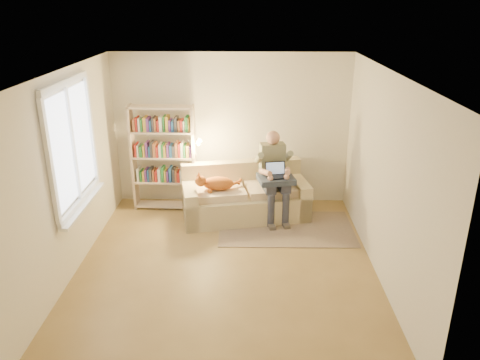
{
  "coord_description": "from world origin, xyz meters",
  "views": [
    {
      "loc": [
        0.3,
        -5.5,
        3.4
      ],
      "look_at": [
        0.17,
        1.0,
        0.87
      ],
      "focal_mm": 35.0,
      "sensor_mm": 36.0,
      "label": 1
    }
  ],
  "objects_px": {
    "sofa": "(245,198)",
    "bookshelf": "(164,153)",
    "person": "(274,171)",
    "cat": "(216,183)",
    "laptop": "(276,173)"
  },
  "relations": [
    {
      "from": "sofa",
      "to": "cat",
      "type": "relative_size",
      "value": 2.98
    },
    {
      "from": "laptop",
      "to": "cat",
      "type": "bearing_deg",
      "value": 170.9
    },
    {
      "from": "person",
      "to": "cat",
      "type": "relative_size",
      "value": 2.0
    },
    {
      "from": "person",
      "to": "laptop",
      "type": "distance_m",
      "value": 0.13
    },
    {
      "from": "sofa",
      "to": "cat",
      "type": "distance_m",
      "value": 0.62
    },
    {
      "from": "cat",
      "to": "sofa",
      "type": "bearing_deg",
      "value": 14.73
    },
    {
      "from": "cat",
      "to": "laptop",
      "type": "bearing_deg",
      "value": -9.1
    },
    {
      "from": "cat",
      "to": "person",
      "type": "bearing_deg",
      "value": -1.45
    },
    {
      "from": "sofa",
      "to": "bookshelf",
      "type": "distance_m",
      "value": 1.55
    },
    {
      "from": "person",
      "to": "bookshelf",
      "type": "bearing_deg",
      "value": 157.59
    },
    {
      "from": "sofa",
      "to": "laptop",
      "type": "relative_size",
      "value": 5.93
    },
    {
      "from": "sofa",
      "to": "bookshelf",
      "type": "height_order",
      "value": "bookshelf"
    },
    {
      "from": "laptop",
      "to": "person",
      "type": "bearing_deg",
      "value": 88.31
    },
    {
      "from": "person",
      "to": "bookshelf",
      "type": "distance_m",
      "value": 1.87
    },
    {
      "from": "sofa",
      "to": "laptop",
      "type": "xyz_separation_m",
      "value": [
        0.49,
        -0.19,
        0.52
      ]
    }
  ]
}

